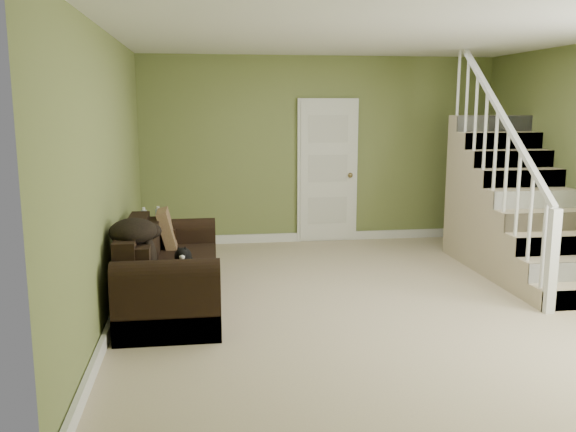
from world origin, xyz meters
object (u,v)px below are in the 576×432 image
object	(u,v)px
sofa	(167,275)
banana	(172,276)
cat	(183,256)
side_table	(153,253)

from	to	relation	value
sofa	banana	world-z (taller)	sofa
sofa	banana	distance (m)	0.59
banana	cat	bearing A→B (deg)	75.07
side_table	cat	distance (m)	1.13
sofa	banana	size ratio (longest dim) A/B	11.24
sofa	banana	xyz separation A→B (m)	(0.07, -0.56, 0.16)
side_table	cat	world-z (taller)	side_table
side_table	cat	xyz separation A→B (m)	(0.36, -1.05, 0.21)
cat	banana	distance (m)	0.48
cat	banana	xyz separation A→B (m)	(-0.09, -0.47, -0.05)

